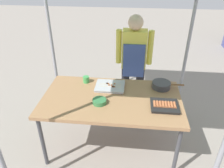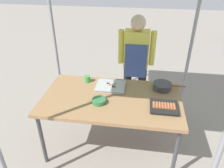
{
  "view_description": "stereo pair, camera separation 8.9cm",
  "coord_description": "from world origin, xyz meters",
  "views": [
    {
      "loc": [
        0.22,
        -2.07,
        2.15
      ],
      "look_at": [
        0.0,
        0.05,
        0.9
      ],
      "focal_mm": 34.73,
      "sensor_mm": 36.0,
      "label": 1
    },
    {
      "loc": [
        0.31,
        -2.06,
        2.15
      ],
      "look_at": [
        0.0,
        0.05,
        0.9
      ],
      "focal_mm": 34.73,
      "sensor_mm": 36.0,
      "label": 2
    }
  ],
  "objects": [
    {
      "name": "vendor_woman",
      "position": [
        0.23,
        0.82,
        0.89
      ],
      "size": [
        0.52,
        0.22,
        1.51
      ],
      "rotation": [
        0.0,
        0.0,
        3.14
      ],
      "color": "black",
      "rests_on": "ground"
    },
    {
      "name": "condiment_bowl",
      "position": [
        -0.12,
        -0.13,
        0.77
      ],
      "size": [
        0.16,
        0.16,
        0.05
      ],
      "primitive_type": "cylinder",
      "color": "#33723F",
      "rests_on": "stall_table"
    },
    {
      "name": "tray_grilled_sausages",
      "position": [
        0.59,
        -0.13,
        0.77
      ],
      "size": [
        0.3,
        0.26,
        0.05
      ],
      "color": "black",
      "rests_on": "stall_table"
    },
    {
      "name": "cooking_wok",
      "position": [
        0.59,
        0.28,
        0.79
      ],
      "size": [
        0.39,
        0.23,
        0.08
      ],
      "color": "#38383A",
      "rests_on": "stall_table"
    },
    {
      "name": "stall_table",
      "position": [
        0.0,
        0.0,
        0.7
      ],
      "size": [
        1.6,
        0.9,
        0.75
      ],
      "color": "#9E724C",
      "rests_on": "ground"
    },
    {
      "name": "drink_cup_near_edge",
      "position": [
        -0.36,
        0.31,
        0.79
      ],
      "size": [
        0.08,
        0.08,
        0.08
      ],
      "primitive_type": "cylinder",
      "color": "#3F994C",
      "rests_on": "stall_table"
    },
    {
      "name": "ground_plane",
      "position": [
        0.0,
        0.0,
        0.0
      ],
      "size": [
        18.0,
        18.0,
        0.0
      ],
      "primitive_type": "plane",
      "color": "gray"
    },
    {
      "name": "tray_meat_skewers",
      "position": [
        -0.04,
        0.22,
        0.77
      ],
      "size": [
        0.36,
        0.29,
        0.04
      ],
      "color": "#ADADB2",
      "rests_on": "stall_table"
    }
  ]
}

